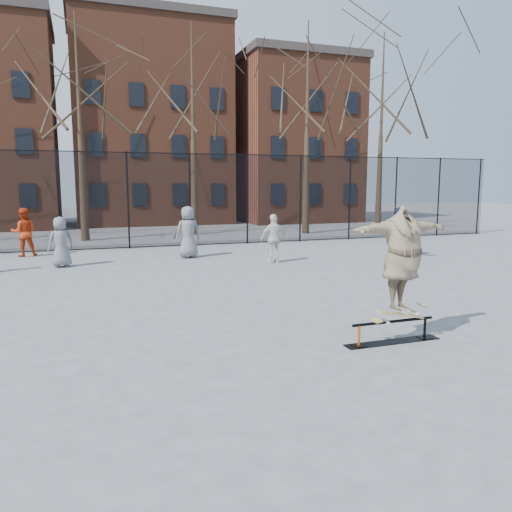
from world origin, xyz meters
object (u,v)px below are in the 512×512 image
object	(u,v)px
bystander_white	(274,239)
bystander_navy	(400,232)
bystander_extra	(188,232)
skateboard	(400,316)
skate_rail	(393,334)
bystander_red	(24,232)
skater	(402,262)
bystander_grey	(61,242)

from	to	relation	value
bystander_white	bystander_navy	bearing A→B (deg)	174.36
bystander_extra	bystander_white	bearing A→B (deg)	134.02
skateboard	bystander_navy	world-z (taller)	bystander_navy
skate_rail	bystander_red	xyz separation A→B (m)	(-6.99, 13.26, 0.75)
skater	bystander_white	xyz separation A→B (m)	(1.12, 8.76, -0.55)
skater	bystander_extra	xyz separation A→B (m)	(-1.42, 10.88, -0.44)
bystander_grey	bystander_navy	world-z (taller)	bystander_navy
skate_rail	skater	distance (m)	1.24
skate_rail	skater	xyz separation A→B (m)	(0.13, 0.00, 1.23)
skate_rail	bystander_white	size ratio (longest dim) A/B	1.07
skater	bystander_red	distance (m)	15.06
skate_rail	skateboard	xyz separation A→B (m)	(0.13, 0.00, 0.29)
skater	bystander_grey	world-z (taller)	skater
bystander_grey	bystander_white	size ratio (longest dim) A/B	0.98
bystander_red	bystander_extra	xyz separation A→B (m)	(5.70, -2.38, 0.04)
bystander_red	bystander_white	xyz separation A→B (m)	(8.23, -4.49, -0.07)
skate_rail	bystander_red	world-z (taller)	bystander_red
skater	bystander_extra	size ratio (longest dim) A/B	1.15
skateboard	bystander_red	distance (m)	15.05
bystander_white	skater	bearing A→B (deg)	81.46
skateboard	bystander_extra	bearing A→B (deg)	97.45
skater	skate_rail	bearing A→B (deg)	169.11
skateboard	bystander_extra	world-z (taller)	bystander_extra
bystander_navy	bystander_extra	bearing A→B (deg)	22.00
skater	bystander_red	bearing A→B (deg)	107.35
bystander_grey	bystander_extra	size ratio (longest dim) A/B	0.87
skater	bystander_red	xyz separation A→B (m)	(-7.12, 13.26, -0.48)
skate_rail	skateboard	world-z (taller)	skateboard
bystander_grey	skater	bearing A→B (deg)	104.36
skate_rail	bystander_extra	size ratio (longest dim) A/B	0.94
bystander_white	bystander_navy	world-z (taller)	bystander_navy
skate_rail	bystander_grey	world-z (taller)	bystander_grey
bystander_navy	bystander_red	bearing A→B (deg)	20.22
bystander_white	bystander_grey	bearing A→B (deg)	-13.25
skate_rail	bystander_extra	world-z (taller)	bystander_extra
bystander_white	bystander_navy	distance (m)	4.82
skateboard	bystander_grey	distance (m)	11.72
skateboard	bystander_red	xyz separation A→B (m)	(-7.12, 13.26, 0.46)
skateboard	bystander_white	xyz separation A→B (m)	(1.12, 8.76, 0.39)
skater	bystander_grey	xyz separation A→B (m)	(-5.74, 10.22, -0.56)
skate_rail	bystander_red	bearing A→B (deg)	117.79
skater	bystander_red	world-z (taller)	skater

